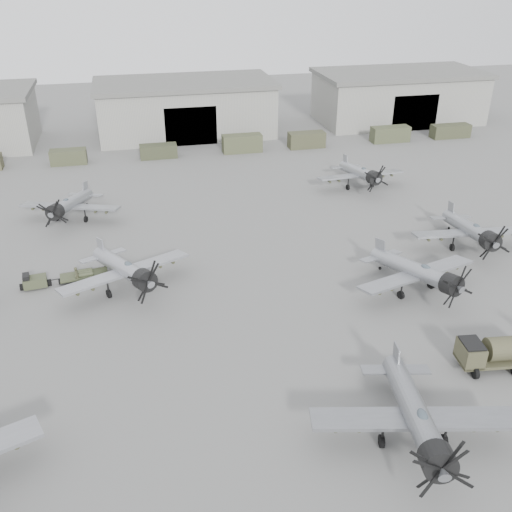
{
  "coord_description": "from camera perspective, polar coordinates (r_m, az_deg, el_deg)",
  "views": [
    {
      "loc": [
        -9.56,
        -32.91,
        26.83
      ],
      "look_at": [
        0.57,
        11.73,
        2.5
      ],
      "focal_mm": 40.0,
      "sensor_mm": 36.0,
      "label": 1
    }
  ],
  "objects": [
    {
      "name": "aircraft_near_1",
      "position": [
        36.61,
        15.86,
        -15.38
      ],
      "size": [
        12.87,
        11.59,
        5.11
      ],
      "rotation": [
        0.0,
        0.0,
        -0.21
      ],
      "color": "gray",
      "rests_on": "ground"
    },
    {
      "name": "hangar_center",
      "position": [
        97.96,
        -7.07,
        14.53
      ],
      "size": [
        29.0,
        14.8,
        8.7
      ],
      "color": "gray",
      "rests_on": "ground"
    },
    {
      "name": "support_truck_6",
      "position": [
        95.94,
        13.27,
        11.77
      ],
      "size": [
        6.17,
        2.2,
        2.43
      ],
      "primitive_type": "cube",
      "color": "#42472E",
      "rests_on": "ground"
    },
    {
      "name": "aircraft_far_0",
      "position": [
        67.17,
        -18.23,
        4.88
      ],
      "size": [
        11.19,
        10.09,
        4.5
      ],
      "rotation": [
        0.0,
        0.0,
        -0.34
      ],
      "color": "gray",
      "rests_on": "ground"
    },
    {
      "name": "tug_trailer",
      "position": [
        55.21,
        -19.55,
        -2.2
      ],
      "size": [
        7.56,
        2.26,
        1.5
      ],
      "rotation": [
        0.0,
        0.0,
        0.12
      ],
      "color": "#3A3F29",
      "rests_on": "ground"
    },
    {
      "name": "support_truck_7",
      "position": [
        100.99,
        18.86,
        11.74
      ],
      "size": [
        6.4,
        2.2,
        2.13
      ],
      "primitive_type": "cube",
      "color": "#3A3D28",
      "rests_on": "ground"
    },
    {
      "name": "aircraft_mid_3",
      "position": [
        61.38,
        20.84,
        2.35
      ],
      "size": [
        11.93,
        10.73,
        4.74
      ],
      "rotation": [
        0.0,
        0.0,
        -0.11
      ],
      "color": "gray",
      "rests_on": "ground"
    },
    {
      "name": "support_truck_3",
      "position": [
        86.94,
        -9.73,
        10.3
      ],
      "size": [
        5.42,
        2.2,
        1.97
      ],
      "primitive_type": "cube",
      "color": "#353925",
      "rests_on": "ground"
    },
    {
      "name": "hangar_right",
      "position": [
        108.48,
        14.04,
        15.25
      ],
      "size": [
        29.0,
        14.8,
        8.7
      ],
      "color": "gray",
      "rests_on": "ground"
    },
    {
      "name": "support_truck_5",
      "position": [
        90.85,
        5.08,
        11.5
      ],
      "size": [
        5.65,
        2.2,
        2.4
      ],
      "primitive_type": "cube",
      "color": "#3D3E29",
      "rests_on": "ground"
    },
    {
      "name": "support_truck_4",
      "position": [
        88.33,
        -1.4,
        11.2
      ],
      "size": [
        5.99,
        2.2,
        2.64
      ],
      "primitive_type": "cube",
      "color": "#42472E",
      "rests_on": "ground"
    },
    {
      "name": "aircraft_far_1",
      "position": [
        74.59,
        10.51,
        8.13
      ],
      "size": [
        11.38,
        10.24,
        4.55
      ],
      "rotation": [
        0.0,
        0.0,
        0.06
      ],
      "color": "#989BA1",
      "rests_on": "ground"
    },
    {
      "name": "ground",
      "position": [
        43.53,
        2.73,
        -10.11
      ],
      "size": [
        220.0,
        220.0,
        0.0
      ],
      "primitive_type": "plane",
      "color": "slate",
      "rests_on": "ground"
    },
    {
      "name": "aircraft_mid_1",
      "position": [
        51.48,
        -12.85,
        -1.37
      ],
      "size": [
        11.79,
        10.7,
        4.83
      ],
      "rotation": [
        0.0,
        0.0,
        0.43
      ],
      "color": "#9C9EA4",
      "rests_on": "ground"
    },
    {
      "name": "support_truck_2",
      "position": [
        87.28,
        -18.24,
        9.41
      ],
      "size": [
        5.06,
        2.2,
        2.1
      ],
      "primitive_type": "cube",
      "color": "#3E422B",
      "rests_on": "ground"
    },
    {
      "name": "ground_crew",
      "position": [
        54.57,
        -17.47,
        -1.86
      ],
      "size": [
        0.58,
        0.72,
        1.7
      ],
      "primitive_type": "imported",
      "rotation": [
        0.0,
        0.0,
        1.89
      ],
      "color": "#383925",
      "rests_on": "ground"
    },
    {
      "name": "aircraft_mid_2",
      "position": [
        51.88,
        16.07,
        -1.6
      ],
      "size": [
        11.92,
        10.73,
        4.76
      ],
      "rotation": [
        0.0,
        0.0,
        0.28
      ],
      "color": "gray",
      "rests_on": "ground"
    },
    {
      "name": "fuel_tanker",
      "position": [
        45.43,
        23.39,
        -8.67
      ],
      "size": [
        6.7,
        2.9,
        2.5
      ],
      "rotation": [
        0.0,
        0.0,
        -0.12
      ],
      "color": "#42402B",
      "rests_on": "ground"
    }
  ]
}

